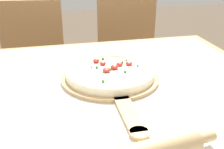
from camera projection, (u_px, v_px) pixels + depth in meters
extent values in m
cube|color=#A87F51|center=(111.00, 95.00, 0.90)|extent=(1.13, 1.00, 0.03)
cylinder|color=#A87F51|center=(184.00, 108.00, 1.55)|extent=(0.06, 0.06, 0.73)
cube|color=silver|center=(111.00, 90.00, 0.89)|extent=(1.05, 0.92, 0.00)
cylinder|color=tan|center=(110.00, 77.00, 0.95)|extent=(0.33, 0.33, 0.01)
cube|color=tan|center=(129.00, 113.00, 0.75)|extent=(0.04, 0.18, 0.01)
cylinder|color=tan|center=(139.00, 134.00, 0.67)|extent=(0.05, 0.05, 0.01)
cylinder|color=beige|center=(110.00, 74.00, 0.95)|extent=(0.30, 0.30, 0.02)
torus|color=beige|center=(110.00, 71.00, 0.95)|extent=(0.30, 0.30, 0.02)
cylinder|color=white|center=(110.00, 71.00, 0.95)|extent=(0.26, 0.26, 0.00)
ellipsoid|color=red|center=(96.00, 61.00, 1.01)|extent=(0.02, 0.02, 0.01)
ellipsoid|color=red|center=(106.00, 70.00, 0.93)|extent=(0.03, 0.03, 0.01)
ellipsoid|color=red|center=(129.00, 63.00, 0.99)|extent=(0.02, 0.02, 0.01)
ellipsoid|color=red|center=(120.00, 64.00, 0.98)|extent=(0.02, 0.02, 0.01)
ellipsoid|color=red|center=(114.00, 67.00, 0.96)|extent=(0.03, 0.03, 0.01)
ellipsoid|color=red|center=(102.00, 63.00, 0.99)|extent=(0.02, 0.02, 0.01)
cube|color=#387533|center=(110.00, 69.00, 0.95)|extent=(0.01, 0.01, 0.01)
cube|color=#387533|center=(97.00, 67.00, 0.96)|extent=(0.01, 0.01, 0.01)
cube|color=#387533|center=(91.00, 67.00, 0.96)|extent=(0.01, 0.01, 0.01)
cube|color=#387533|center=(138.00, 66.00, 0.98)|extent=(0.01, 0.01, 0.01)
cube|color=#387533|center=(103.00, 59.00, 1.03)|extent=(0.01, 0.01, 0.01)
cube|color=#387533|center=(125.00, 72.00, 0.93)|extent=(0.01, 0.01, 0.01)
cube|color=#387533|center=(122.00, 62.00, 1.00)|extent=(0.01, 0.01, 0.01)
cube|color=#387533|center=(103.00, 81.00, 0.86)|extent=(0.01, 0.01, 0.01)
cube|color=#387533|center=(126.00, 60.00, 1.02)|extent=(0.01, 0.01, 0.01)
cylinder|color=tan|center=(205.00, 137.00, 0.62)|extent=(0.05, 0.03, 0.03)
cube|color=#A37547|center=(32.00, 83.00, 1.66)|extent=(0.44, 0.44, 0.02)
cube|color=#A37547|center=(32.00, 36.00, 1.73)|extent=(0.38, 0.08, 0.44)
cylinder|color=#A37547|center=(4.00, 132.00, 1.60)|extent=(0.04, 0.04, 0.44)
cylinder|color=#A37547|center=(61.00, 129.00, 1.63)|extent=(0.04, 0.04, 0.44)
cylinder|color=#A37547|center=(15.00, 104.00, 1.89)|extent=(0.04, 0.04, 0.44)
cylinder|color=#A37547|center=(63.00, 101.00, 1.92)|extent=(0.04, 0.04, 0.44)
cube|color=#A37547|center=(132.00, 73.00, 1.79)|extent=(0.42, 0.42, 0.02)
cube|color=#A37547|center=(126.00, 30.00, 1.85)|extent=(0.38, 0.06, 0.44)
cylinder|color=#A37547|center=(111.00, 120.00, 1.71)|extent=(0.04, 0.04, 0.44)
cylinder|color=#A37547|center=(161.00, 115.00, 1.76)|extent=(0.04, 0.04, 0.44)
cylinder|color=#A37547|center=(104.00, 95.00, 2.00)|extent=(0.04, 0.04, 0.44)
cylinder|color=#A37547|center=(147.00, 91.00, 2.05)|extent=(0.04, 0.04, 0.44)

